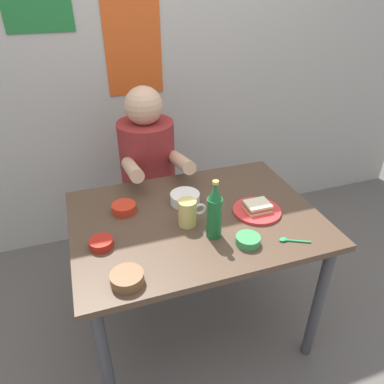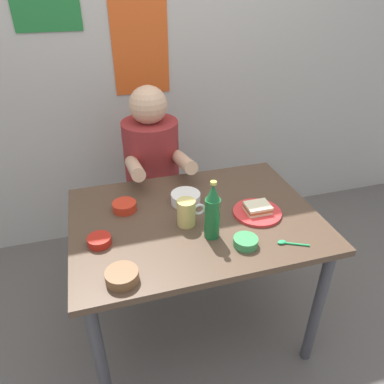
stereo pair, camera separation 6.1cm
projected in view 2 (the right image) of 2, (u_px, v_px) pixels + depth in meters
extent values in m
plane|color=#59544F|center=(194.00, 325.00, 2.02)|extent=(6.00, 6.00, 0.00)
cube|color=#ADA89E|center=(146.00, 45.00, 2.19)|extent=(4.40, 0.08, 2.60)
cube|color=#CC4C19|center=(140.00, 44.00, 2.14)|extent=(0.34, 0.01, 0.58)
cube|color=#4C3828|center=(195.00, 219.00, 1.64)|extent=(1.10, 0.80, 0.03)
cylinder|color=#3F3F44|center=(101.00, 363.00, 1.44)|extent=(0.05, 0.05, 0.71)
cylinder|color=#3F3F44|center=(317.00, 308.00, 1.67)|extent=(0.05, 0.05, 0.71)
cylinder|color=#3F3F44|center=(92.00, 253.00, 1.99)|extent=(0.05, 0.05, 0.71)
cylinder|color=#3F3F44|center=(255.00, 224.00, 2.22)|extent=(0.05, 0.05, 0.71)
cylinder|color=#4C4C51|center=(156.00, 231.00, 2.40)|extent=(0.08, 0.08, 0.41)
cylinder|color=brown|center=(155.00, 203.00, 2.29)|extent=(0.34, 0.34, 0.04)
cylinder|color=maroon|center=(152.00, 163.00, 2.14)|extent=(0.32, 0.32, 0.52)
sphere|color=tan|center=(148.00, 105.00, 1.95)|extent=(0.21, 0.21, 0.21)
cylinder|color=tan|center=(135.00, 168.00, 1.84)|extent=(0.07, 0.31, 0.14)
cylinder|color=tan|center=(184.00, 162.00, 1.91)|extent=(0.07, 0.31, 0.14)
cylinder|color=red|center=(257.00, 212.00, 1.64)|extent=(0.22, 0.22, 0.01)
cube|color=beige|center=(257.00, 210.00, 1.64)|extent=(0.11, 0.09, 0.01)
cube|color=#9E592D|center=(258.00, 208.00, 1.63)|extent=(0.11, 0.09, 0.01)
cube|color=beige|center=(258.00, 206.00, 1.62)|extent=(0.11, 0.09, 0.01)
cylinder|color=#D1BC66|center=(186.00, 213.00, 1.55)|extent=(0.08, 0.08, 0.12)
torus|color=silver|center=(199.00, 209.00, 1.56)|extent=(0.06, 0.01, 0.06)
cylinder|color=#19602D|center=(212.00, 218.00, 1.46)|extent=(0.06, 0.06, 0.18)
cone|color=#19602D|center=(213.00, 192.00, 1.40)|extent=(0.05, 0.05, 0.07)
cylinder|color=#BFB74C|center=(214.00, 183.00, 1.38)|extent=(0.03, 0.03, 0.01)
cylinder|color=silver|center=(186.00, 198.00, 1.71)|extent=(0.14, 0.14, 0.05)
cylinder|color=tan|center=(186.00, 196.00, 1.71)|extent=(0.11, 0.11, 0.02)
cylinder|color=#388C4C|center=(246.00, 242.00, 1.45)|extent=(0.10, 0.10, 0.03)
cylinder|color=#5B643A|center=(246.00, 240.00, 1.44)|extent=(0.08, 0.08, 0.02)
cylinder|color=red|center=(124.00, 206.00, 1.66)|extent=(0.11, 0.11, 0.04)
cylinder|color=#A33521|center=(124.00, 205.00, 1.66)|extent=(0.09, 0.09, 0.02)
cylinder|color=#B21E14|center=(99.00, 241.00, 1.46)|extent=(0.10, 0.10, 0.03)
cylinder|color=maroon|center=(99.00, 239.00, 1.45)|extent=(0.08, 0.08, 0.02)
cylinder|color=brown|center=(122.00, 276.00, 1.28)|extent=(0.12, 0.12, 0.04)
cylinder|color=brown|center=(122.00, 274.00, 1.28)|extent=(0.10, 0.10, 0.02)
cylinder|color=#26A559|center=(296.00, 244.00, 1.46)|extent=(0.10, 0.06, 0.01)
ellipsoid|color=#26A559|center=(282.00, 242.00, 1.46)|extent=(0.04, 0.02, 0.01)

